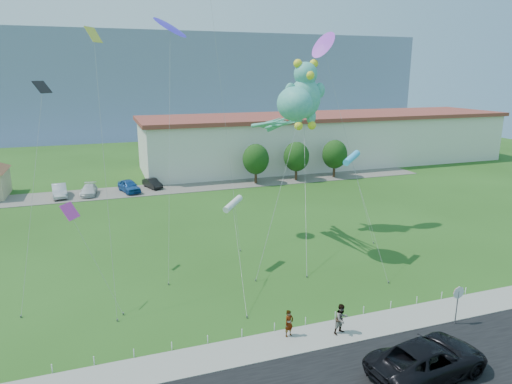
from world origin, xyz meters
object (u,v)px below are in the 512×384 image
at_px(parked_car_blue, 129,186).
at_px(parked_car_white, 89,190).
at_px(suv, 428,359).
at_px(pedestrian_left, 289,323).
at_px(warehouse, 327,139).
at_px(octopus_kite, 288,112).
at_px(pedestrian_right, 342,319).
at_px(parked_car_silver, 59,191).
at_px(parked_car_black, 152,183).
at_px(teddy_bear_kite, 305,93).
at_px(stop_sign, 458,296).

bearing_deg(parked_car_blue, parked_car_white, 162.45).
distance_m(suv, parked_car_blue, 43.87).
bearing_deg(pedestrian_left, warehouse, 42.04).
xyz_separation_m(suv, octopus_kite, (-0.31, 17.46, 10.74)).
xyz_separation_m(pedestrian_right, octopus_kite, (1.89, 12.79, 10.68)).
distance_m(parked_car_silver, parked_car_blue, 8.20).
bearing_deg(parked_car_black, teddy_bear_kite, -79.87).
bearing_deg(stop_sign, parked_car_black, 108.18).
xyz_separation_m(parked_car_silver, parked_car_white, (3.37, -0.24, -0.14)).
bearing_deg(pedestrian_left, pedestrian_right, -31.92).
bearing_deg(parked_car_black, parked_car_white, 169.08).
bearing_deg(warehouse, stop_sign, -108.90).
distance_m(suv, parked_car_white, 45.47).
relative_size(warehouse, parked_car_silver, 13.26).
distance_m(warehouse, parked_car_silver, 42.01).
bearing_deg(stop_sign, teddy_bear_kite, 94.16).
height_order(suv, parked_car_white, suv).
distance_m(pedestrian_right, octopus_kite, 16.77).
distance_m(pedestrian_right, teddy_bear_kite, 22.13).
relative_size(warehouse, parked_car_blue, 13.64).
xyz_separation_m(suv, parked_car_black, (-8.38, 43.60, -0.27)).
relative_size(pedestrian_left, parked_car_blue, 0.35).
distance_m(pedestrian_left, pedestrian_right, 3.04).
distance_m(suv, teddy_bear_kite, 25.66).
height_order(parked_car_silver, parked_car_blue, parked_car_blue).
xyz_separation_m(suv, parked_car_silver, (-19.61, 42.71, -0.13)).
bearing_deg(warehouse, octopus_kite, -122.35).
xyz_separation_m(warehouse, teddy_bear_kite, (-17.88, -29.18, 8.80)).
bearing_deg(teddy_bear_kite, parked_car_silver, 138.65).
bearing_deg(stop_sign, pedestrian_left, 168.74).
bearing_deg(parked_car_black, octopus_kite, -91.89).
height_order(pedestrian_right, parked_car_blue, pedestrian_right).
bearing_deg(stop_sign, warehouse, 71.10).
height_order(suv, parked_car_black, suv).
height_order(parked_car_white, octopus_kite, octopus_kite).
xyz_separation_m(stop_sign, parked_car_black, (-13.20, 40.19, -1.20)).
bearing_deg(pedestrian_right, stop_sign, -23.56).
distance_m(octopus_kite, teddy_bear_kite, 6.35).
bearing_deg(pedestrian_left, suv, -64.42).
bearing_deg(pedestrian_left, parked_car_silver, 93.01).
bearing_deg(parked_car_blue, pedestrian_right, -92.40).
height_order(suv, teddy_bear_kite, teddy_bear_kite).
height_order(stop_sign, suv, stop_sign).
height_order(pedestrian_right, parked_car_white, pedestrian_right).
bearing_deg(warehouse, pedestrian_left, -119.81).
bearing_deg(parked_car_white, teddy_bear_kite, -39.68).
height_order(pedestrian_left, parked_car_silver, pedestrian_left).
distance_m(warehouse, parked_car_black, 30.96).
distance_m(warehouse, octopus_kite, 41.12).
bearing_deg(suv, warehouse, -30.23).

